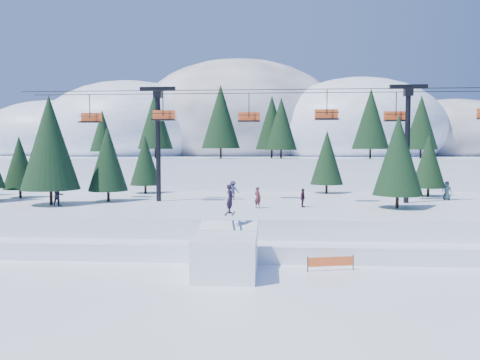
# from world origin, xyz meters

# --- Properties ---
(ground) EXTENTS (160.00, 160.00, 0.00)m
(ground) POSITION_xyz_m (0.00, 0.00, 0.00)
(ground) COLOR white
(ground) RESTS_ON ground
(mid_shelf) EXTENTS (70.00, 22.00, 2.50)m
(mid_shelf) POSITION_xyz_m (0.00, 18.00, 1.25)
(mid_shelf) COLOR white
(mid_shelf) RESTS_ON ground
(berm) EXTENTS (70.00, 6.00, 1.10)m
(berm) POSITION_xyz_m (0.00, 8.00, 0.55)
(berm) COLOR white
(berm) RESTS_ON ground
(mountain_ridge) EXTENTS (119.00, 60.38, 26.46)m
(mountain_ridge) POSITION_xyz_m (-5.08, 73.32, 9.65)
(mountain_ridge) COLOR white
(mountain_ridge) RESTS_ON ground
(jump_kicker) EXTENTS (3.45, 4.70, 5.06)m
(jump_kicker) POSITION_xyz_m (-1.34, 2.40, 1.28)
(jump_kicker) COLOR white
(jump_kicker) RESTS_ON ground
(chairlift) EXTENTS (46.00, 3.21, 10.28)m
(chairlift) POSITION_xyz_m (2.04, 18.05, 9.32)
(chairlift) COLOR black
(chairlift) RESTS_ON mid_shelf
(conifer_stand) EXTENTS (61.08, 17.57, 9.24)m
(conifer_stand) POSITION_xyz_m (1.75, 18.21, 6.90)
(conifer_stand) COLOR black
(conifer_stand) RESTS_ON mid_shelf
(distant_skiers) EXTENTS (34.87, 7.98, 1.78)m
(distant_skiers) POSITION_xyz_m (-0.57, 17.10, 3.36)
(distant_skiers) COLOR #521F25
(distant_skiers) RESTS_ON mid_shelf
(banner_near) EXTENTS (2.79, 0.69, 0.90)m
(banner_near) POSITION_xyz_m (4.71, 3.76, 0.54)
(banner_near) COLOR black
(banner_near) RESTS_ON ground
(banner_far) EXTENTS (2.85, 0.24, 0.90)m
(banner_far) POSITION_xyz_m (10.18, 6.00, 0.54)
(banner_far) COLOR black
(banner_far) RESTS_ON ground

